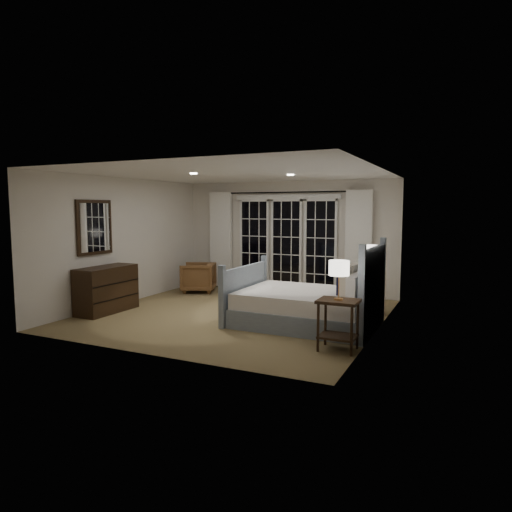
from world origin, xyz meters
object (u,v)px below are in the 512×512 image
at_px(nightstand_right, 369,292).
at_px(lamp_left, 339,269).
at_px(bed, 308,305).
at_px(lamp_right, 370,252).
at_px(nightstand_left, 338,317).
at_px(dresser, 107,289).
at_px(armchair, 198,277).

relative_size(nightstand_right, lamp_left, 1.16).
relative_size(bed, nightstand_right, 3.70).
relative_size(lamp_left, lamp_right, 0.83).
bearing_deg(bed, nightstand_left, -54.81).
height_order(lamp_left, dresser, lamp_left).
bearing_deg(lamp_right, lamp_left, -88.65).
bearing_deg(lamp_right, nightstand_right, -153.43).
xyz_separation_m(nightstand_right, lamp_left, (0.06, -2.35, 0.71)).
bearing_deg(nightstand_left, bed, 125.19).
xyz_separation_m(nightstand_right, armchair, (-3.95, 0.51, -0.07)).
distance_m(nightstand_left, lamp_left, 0.65).
xyz_separation_m(lamp_left, armchair, (-4.01, 2.87, -0.77)).
relative_size(nightstand_left, armchair, 0.94).
xyz_separation_m(bed, nightstand_right, (0.74, 1.23, 0.07)).
xyz_separation_m(nightstand_right, lamp_right, (0.00, 0.00, 0.72)).
distance_m(nightstand_right, lamp_left, 2.46).
xyz_separation_m(nightstand_left, armchair, (-4.01, 2.87, -0.12)).
xyz_separation_m(lamp_right, armchair, (-3.95, 0.51, -0.78)).
relative_size(nightstand_left, dresser, 0.58).
bearing_deg(lamp_left, bed, 125.19).
distance_m(bed, nightstand_left, 1.38).
height_order(bed, armchair, bed).
bearing_deg(nightstand_right, armchair, 172.59).
bearing_deg(dresser, lamp_left, -5.57).
distance_m(nightstand_right, armchair, 3.99).
relative_size(nightstand_left, nightstand_right, 1.13).
bearing_deg(nightstand_right, nightstand_left, -88.65).
bearing_deg(bed, armchair, 151.56).
relative_size(nightstand_right, armchair, 0.83).
height_order(bed, lamp_left, bed).
xyz_separation_m(nightstand_right, dresser, (-4.38, -1.92, 0.02)).
bearing_deg(nightstand_left, lamp_right, 91.35).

